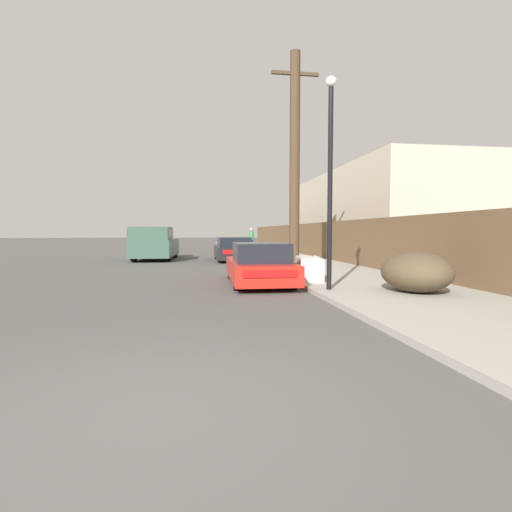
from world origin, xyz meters
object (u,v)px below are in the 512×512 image
object	(u,v)px
discarded_fridge	(309,268)
pickup_truck	(155,244)
utility_pole	(295,160)
parked_sports_car_red	(259,265)
street_lamp	(330,168)
pedestrian	(251,239)
brush_pile	(416,272)
car_parked_mid	(233,249)

from	to	relation	value
discarded_fridge	pickup_truck	bearing A→B (deg)	125.76
discarded_fridge	utility_pole	bearing A→B (deg)	92.42
parked_sports_car_red	pickup_truck	bearing A→B (deg)	112.07
parked_sports_car_red	pickup_truck	distance (m)	11.68
street_lamp	pedestrian	xyz separation A→B (m)	(0.94, 20.65, -2.06)
brush_pile	utility_pole	bearing A→B (deg)	103.11
parked_sports_car_red	discarded_fridge	bearing A→B (deg)	-1.08
street_lamp	brush_pile	bearing A→B (deg)	-20.26
brush_pile	pedestrian	world-z (taller)	pedestrian
parked_sports_car_red	brush_pile	world-z (taller)	parked_sports_car_red
car_parked_mid	utility_pole	distance (m)	7.77
parked_sports_car_red	brush_pile	bearing A→B (deg)	-39.82
pickup_truck	street_lamp	xyz separation A→B (m)	(5.48, -13.13, 2.17)
parked_sports_car_red	utility_pole	xyz separation A→B (m)	(1.86, 3.23, 3.69)
discarded_fridge	pickup_truck	world-z (taller)	pickup_truck
pedestrian	brush_pile	bearing A→B (deg)	-87.44
brush_pile	pedestrian	bearing A→B (deg)	92.56
pickup_truck	brush_pile	xyz separation A→B (m)	(7.38, -13.83, -0.31)
utility_pole	street_lamp	xyz separation A→B (m)	(-0.47, -5.42, -1.17)
street_lamp	pedestrian	world-z (taller)	street_lamp
parked_sports_car_red	pickup_truck	world-z (taller)	pickup_truck
brush_pile	pedestrian	xyz separation A→B (m)	(-0.96, 21.35, 0.42)
car_parked_mid	utility_pole	bearing A→B (deg)	-75.63
utility_pole	brush_pile	xyz separation A→B (m)	(1.43, -6.12, -3.66)
discarded_fridge	pickup_truck	distance (m)	12.35
discarded_fridge	brush_pile	world-z (taller)	brush_pile
discarded_fridge	parked_sports_car_red	xyz separation A→B (m)	(-1.49, 0.07, 0.11)
discarded_fridge	street_lamp	world-z (taller)	street_lamp
pedestrian	street_lamp	bearing A→B (deg)	-92.62
utility_pole	street_lamp	distance (m)	5.57
street_lamp	discarded_fridge	bearing A→B (deg)	87.23
discarded_fridge	pedestrian	world-z (taller)	pedestrian
discarded_fridge	street_lamp	xyz separation A→B (m)	(-0.10, -2.13, 2.63)
discarded_fridge	brush_pile	size ratio (longest dim) A/B	0.95
car_parked_mid	pickup_truck	world-z (taller)	pickup_truck
car_parked_mid	brush_pile	xyz separation A→B (m)	(3.13, -12.77, -0.00)
discarded_fridge	utility_pole	size ratio (longest dim) A/B	0.22
parked_sports_car_red	brush_pile	size ratio (longest dim) A/B	2.29
parked_sports_car_red	car_parked_mid	size ratio (longest dim) A/B	0.93
car_parked_mid	pedestrian	world-z (taller)	pedestrian
car_parked_mid	pickup_truck	distance (m)	4.40
parked_sports_car_red	car_parked_mid	distance (m)	9.87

